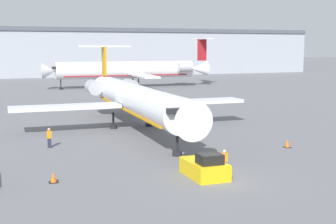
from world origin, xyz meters
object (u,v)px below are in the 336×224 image
(worker_near_tug, at_px, (225,161))
(traffic_cone_left, at_px, (54,178))
(traffic_cone_right, at_px, (287,144))
(airplane_main, at_px, (133,98))
(pushback_tug, at_px, (205,167))
(airplane_parked_far_left, at_px, (130,70))
(worker_by_wing, at_px, (49,137))

(worker_near_tug, height_order, traffic_cone_left, worker_near_tug)
(worker_near_tug, xyz_separation_m, traffic_cone_right, (9.37, 5.80, -0.57))
(airplane_main, height_order, pushback_tug, airplane_main)
(pushback_tug, height_order, airplane_parked_far_left, airplane_parked_far_left)
(worker_near_tug, height_order, airplane_parked_far_left, airplane_parked_far_left)
(traffic_cone_left, distance_m, airplane_parked_far_left, 73.59)
(traffic_cone_left, bearing_deg, traffic_cone_right, 10.17)
(worker_by_wing, relative_size, traffic_cone_right, 2.45)
(worker_by_wing, bearing_deg, worker_near_tug, -50.73)
(traffic_cone_left, bearing_deg, worker_near_tug, -9.60)
(worker_by_wing, distance_m, traffic_cone_left, 11.30)
(worker_near_tug, height_order, traffic_cone_right, worker_near_tug)
(worker_near_tug, bearing_deg, pushback_tug, -170.51)
(pushback_tug, xyz_separation_m, traffic_cone_right, (11.07, 6.08, -0.32))
(worker_near_tug, distance_m, traffic_cone_left, 12.00)
(worker_near_tug, relative_size, worker_by_wing, 0.97)
(worker_by_wing, xyz_separation_m, traffic_cone_left, (-0.99, -11.24, -0.62))
(worker_by_wing, bearing_deg, airplane_main, 34.03)
(airplane_main, height_order, airplane_parked_far_left, airplane_parked_far_left)
(pushback_tug, bearing_deg, traffic_cone_left, 167.29)
(pushback_tug, relative_size, airplane_parked_far_left, 0.10)
(worker_by_wing, height_order, airplane_parked_far_left, airplane_parked_far_left)
(pushback_tug, height_order, traffic_cone_left, pushback_tug)
(pushback_tug, height_order, worker_by_wing, pushback_tug)
(pushback_tug, distance_m, traffic_cone_left, 10.38)
(traffic_cone_left, relative_size, airplane_parked_far_left, 0.02)
(pushback_tug, height_order, worker_near_tug, pushback_tug)
(worker_by_wing, distance_m, airplane_parked_far_left, 62.73)
(worker_near_tug, relative_size, traffic_cone_left, 2.51)
(airplane_main, relative_size, worker_by_wing, 18.50)
(airplane_main, distance_m, pushback_tug, 20.38)
(airplane_main, xyz_separation_m, traffic_cone_left, (-10.85, -17.89, -3.09))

